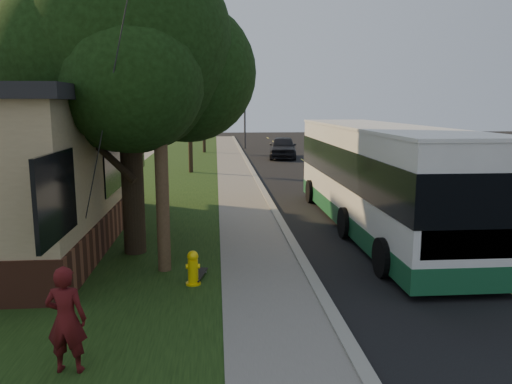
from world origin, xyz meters
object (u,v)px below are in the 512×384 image
fire_hydrant (193,268)px  skateboarder (66,320)px  transit_bus (378,175)px  distant_car (283,147)px  dumpster (39,190)px  skateboard_main (199,275)px  leafy_tree (129,50)px  traffic_signal (245,113)px  bare_tree_near (190,135)px  bare_tree_far (204,128)px  utility_pole (158,68)px

fire_hydrant → skateboarder: skateboarder is taller
transit_bus → distant_car: size_ratio=2.55×
skateboarder → dumpster: 12.84m
distant_car → dumpster: bearing=-116.1°
dumpster → fire_hydrant: bearing=-55.0°
skateboard_main → fire_hydrant: bearing=-104.0°
skateboard_main → distant_car: distant_car is taller
dumpster → transit_bus: bearing=-19.1°
leafy_tree → traffic_signal: leafy_tree is taller
bare_tree_near → traffic_signal: 16.52m
bare_tree_near → leafy_tree: bearing=-92.5°
bare_tree_far → transit_bus: bare_tree_far is taller
utility_pole → bare_tree_far: utility_pole is taller
skateboard_main → utility_pole: bearing=143.7°
leafy_tree → distant_car: size_ratio=1.66×
utility_pole → leafy_tree: 1.94m
traffic_signal → distant_car: bearing=-74.6°
transit_bus → skateboard_main: 7.05m
bare_tree_near → skateboarder: bare_tree_near is taller
leafy_tree → bare_tree_near: 15.66m
utility_pole → bare_tree_far: bearing=89.4°
fire_hydrant → skateboard_main: fire_hydrant is taller
fire_hydrant → transit_bus: transit_bus is taller
utility_pole → bare_tree_near: 17.19m
traffic_signal → dumpster: traffic_signal is taller
bare_tree_far → transit_bus: (5.89, -25.35, -0.28)m
bare_tree_near → distant_car: (6.28, 7.71, -1.35)m
leafy_tree → skateboard_main: leafy_tree is taller
leafy_tree → traffic_signal: size_ratio=1.42×
dumpster → distant_car: bearing=56.1°
dumpster → bare_tree_far: bearing=75.1°
bare_tree_far → traffic_signal: bearing=48.8°
transit_bus → skateboard_main: size_ratio=12.67×
bare_tree_far → dumpster: size_ratio=2.17×
leafy_tree → dumpster: (-4.50, 6.01, -4.46)m
utility_pole → traffic_signal: 33.26m
utility_pole → leafy_tree: (-0.87, 1.66, 0.54)m
bare_tree_far → traffic_signal: 5.44m
utility_pole → bare_tree_far: size_ratio=2.25×
skateboarder → distant_car: (7.00, 29.10, -0.06)m
bare_tree_near → dumpster: bearing=-119.0°
skateboarder → traffic_signal: bearing=-92.8°
leafy_tree → bare_tree_far: leafy_tree is taller
bare_tree_near → transit_bus: 14.81m
bare_tree_near → transit_bus: bare_tree_near is taller
utility_pole → transit_bus: (6.20, 3.65, -2.91)m
skateboarder → dumpster: skateboarder is taller
fire_hydrant → utility_pole: bearing=125.4°
bare_tree_near → traffic_signal: (4.00, 16.00, 1.01)m
fire_hydrant → bare_tree_near: bare_tree_near is taller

